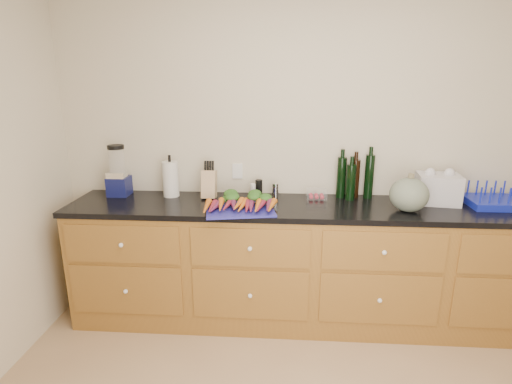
# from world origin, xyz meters

# --- Properties ---
(wall_back) EXTENTS (4.10, 0.05, 2.60)m
(wall_back) POSITION_xyz_m (0.00, 1.62, 1.30)
(wall_back) COLOR beige
(wall_back) RESTS_ON ground
(cabinets) EXTENTS (3.60, 0.64, 0.90)m
(cabinets) POSITION_xyz_m (0.00, 1.30, 0.45)
(cabinets) COLOR brown
(cabinets) RESTS_ON ground
(countertop) EXTENTS (3.64, 0.62, 0.04)m
(countertop) POSITION_xyz_m (0.00, 1.30, 0.92)
(countertop) COLOR black
(countertop) RESTS_ON cabinets
(cutting_board) EXTENTS (0.53, 0.44, 0.01)m
(cutting_board) POSITION_xyz_m (-0.53, 1.14, 0.95)
(cutting_board) COLOR #272799
(cutting_board) RESTS_ON countertop
(carrots) EXTENTS (0.51, 0.35, 0.07)m
(carrots) POSITION_xyz_m (-0.53, 1.18, 0.98)
(carrots) COLOR orange
(carrots) RESTS_ON cutting_board
(squash) EXTENTS (0.26, 0.26, 0.24)m
(squash) POSITION_xyz_m (0.64, 1.21, 1.06)
(squash) COLOR #576454
(squash) RESTS_ON countertop
(blender_appliance) EXTENTS (0.16, 0.16, 0.40)m
(blender_appliance) POSITION_xyz_m (-1.53, 1.46, 1.12)
(blender_appliance) COLOR #10154E
(blender_appliance) RESTS_ON countertop
(paper_towel) EXTENTS (0.12, 0.12, 0.28)m
(paper_towel) POSITION_xyz_m (-1.11, 1.46, 1.08)
(paper_towel) COLOR silver
(paper_towel) RESTS_ON countertop
(knife_block) EXTENTS (0.11, 0.11, 0.21)m
(knife_block) POSITION_xyz_m (-0.80, 1.44, 1.05)
(knife_block) COLOR tan
(knife_block) RESTS_ON countertop
(grinder_salt) EXTENTS (0.05, 0.05, 0.11)m
(grinder_salt) POSITION_xyz_m (-0.46, 1.48, 0.99)
(grinder_salt) COLOR white
(grinder_salt) RESTS_ON countertop
(grinder_pepper) EXTENTS (0.06, 0.06, 0.14)m
(grinder_pepper) POSITION_xyz_m (-0.42, 1.48, 1.01)
(grinder_pepper) COLOR black
(grinder_pepper) RESTS_ON countertop
(canister_chrome) EXTENTS (0.05, 0.05, 0.11)m
(canister_chrome) POSITION_xyz_m (-0.29, 1.48, 1.00)
(canister_chrome) COLOR silver
(canister_chrome) RESTS_ON countertop
(tomato_box) EXTENTS (0.15, 0.12, 0.07)m
(tomato_box) POSITION_xyz_m (0.03, 1.47, 0.98)
(tomato_box) COLOR white
(tomato_box) RESTS_ON countertop
(bottles) EXTENTS (0.28, 0.14, 0.34)m
(bottles) POSITION_xyz_m (0.32, 1.51, 1.09)
(bottles) COLOR black
(bottles) RESTS_ON countertop
(grocery_bag) EXTENTS (0.32, 0.27, 0.22)m
(grocery_bag) POSITION_xyz_m (0.92, 1.42, 1.05)
(grocery_bag) COLOR silver
(grocery_bag) RESTS_ON countertop
(dish_rack) EXTENTS (0.41, 0.33, 0.16)m
(dish_rack) POSITION_xyz_m (1.32, 1.38, 0.98)
(dish_rack) COLOR #1320A9
(dish_rack) RESTS_ON countertop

